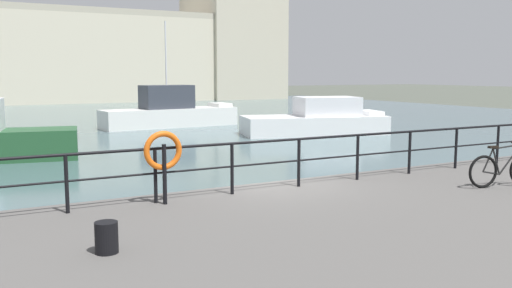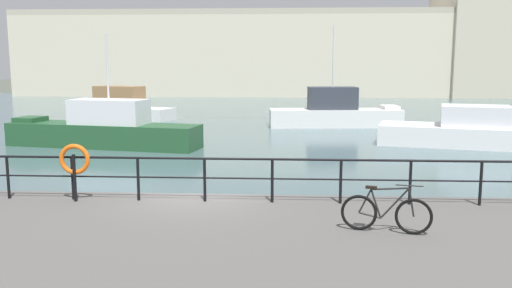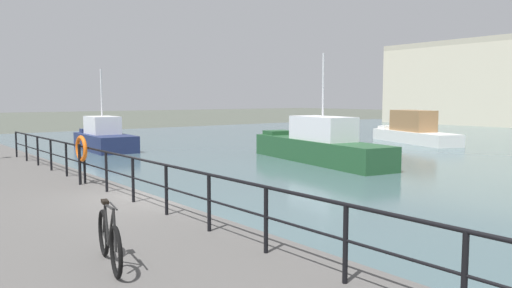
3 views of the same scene
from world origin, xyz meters
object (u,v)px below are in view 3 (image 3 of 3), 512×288
at_px(moored_harbor_tender, 318,145).
at_px(parked_bicycle, 109,240).
at_px(moored_cabin_cruiser, 104,138).
at_px(moored_white_yacht, 414,131).
at_px(life_ring_stand, 81,150).

height_order(moored_harbor_tender, parked_bicycle, moored_harbor_tender).
xyz_separation_m(moored_cabin_cruiser, parked_bicycle, (24.15, -9.35, 0.47)).
distance_m(moored_cabin_cruiser, moored_white_yacht, 22.44).
relative_size(moored_white_yacht, parked_bicycle, 4.90).
relative_size(moored_harbor_tender, parked_bicycle, 5.84).
bearing_deg(life_ring_stand, parked_bicycle, -16.08).
xyz_separation_m(moored_white_yacht, life_ring_stand, (7.57, -27.63, 0.95)).
xyz_separation_m(moored_harbor_tender, life_ring_stand, (4.11, -13.80, 0.96)).
height_order(moored_cabin_cruiser, moored_white_yacht, moored_cabin_cruiser).
xyz_separation_m(moored_cabin_cruiser, moored_white_yacht, (9.52, 20.32, 0.10)).
relative_size(moored_white_yacht, life_ring_stand, 6.11).
bearing_deg(moored_white_yacht, life_ring_stand, 126.64).
distance_m(moored_harbor_tender, moored_cabin_cruiser, 14.51).
relative_size(parked_bicycle, life_ring_stand, 1.25).
bearing_deg(moored_white_yacht, moored_harbor_tender, 125.36).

